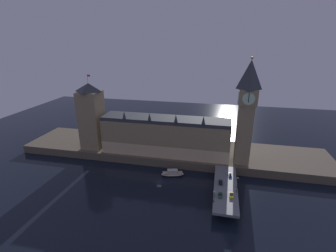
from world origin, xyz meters
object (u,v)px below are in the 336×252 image
at_px(car_northbound_trail, 220,195).
at_px(street_lamp_near, 214,195).
at_px(car_southbound_trail, 230,175).
at_px(street_lamp_mid, 237,181).
at_px(boat_upstream, 173,173).
at_px(victoria_tower, 92,116).
at_px(car_northbound_lead, 221,182).
at_px(pedestrian_near_rail, 215,195).
at_px(clock_tower, 246,110).
at_px(pedestrian_mid_walk, 237,191).
at_px(car_southbound_lead, 231,195).

bearing_deg(car_northbound_trail, street_lamp_near, -121.65).
height_order(car_southbound_trail, street_lamp_mid, street_lamp_mid).
relative_size(car_northbound_trail, boat_upstream, 0.28).
xyz_separation_m(victoria_tower, car_northbound_lead, (92.77, -31.26, -23.09)).
distance_m(street_lamp_mid, boat_upstream, 41.43).
bearing_deg(victoria_tower, car_southbound_trail, -12.57).
xyz_separation_m(car_northbound_trail, pedestrian_near_rail, (-2.73, -0.51, 0.17)).
distance_m(victoria_tower, street_lamp_near, 103.86).
distance_m(clock_tower, street_lamp_mid, 44.04).
bearing_deg(pedestrian_mid_walk, street_lamp_near, -137.61).
xyz_separation_m(car_northbound_trail, boat_upstream, (-29.48, 23.84, -4.85)).
xyz_separation_m(victoria_tower, street_lamp_mid, (101.35, -33.84, -19.66)).
height_order(car_southbound_lead, pedestrian_near_rail, pedestrian_near_rail).
relative_size(pedestrian_near_rail, street_lamp_mid, 0.26).
distance_m(car_southbound_lead, street_lamp_mid, 9.60).
height_order(pedestrian_mid_walk, street_lamp_near, street_lamp_near).
bearing_deg(victoria_tower, boat_upstream, -17.25).
bearing_deg(victoria_tower, car_southbound_lead, -23.29).
distance_m(pedestrian_near_rail, pedestrian_mid_walk, 12.33).
xyz_separation_m(car_northbound_lead, car_southbound_trail, (5.45, 9.36, 0.02)).
relative_size(street_lamp_mid, boat_upstream, 0.44).
bearing_deg(car_southbound_trail, car_northbound_trail, -104.18).
height_order(street_lamp_near, street_lamp_mid, street_lamp_mid).
bearing_deg(street_lamp_mid, boat_upstream, 159.55).
relative_size(victoria_tower, car_northbound_trail, 12.92).
xyz_separation_m(car_northbound_lead, pedestrian_near_rail, (-2.73, -12.73, 0.25)).
relative_size(car_southbound_lead, street_lamp_near, 0.73).
height_order(clock_tower, pedestrian_near_rail, clock_tower).
relative_size(street_lamp_near, street_lamp_mid, 0.96).
bearing_deg(pedestrian_near_rail, victoria_tower, 153.96).
distance_m(car_northbound_trail, boat_upstream, 38.22).
xyz_separation_m(victoria_tower, car_northbound_trail, (92.77, -43.49, -23.01)).
relative_size(pedestrian_mid_walk, street_lamp_near, 0.29).
height_order(victoria_tower, pedestrian_near_rail, victoria_tower).
xyz_separation_m(car_northbound_trail, car_southbound_lead, (5.45, 1.22, -0.01)).
bearing_deg(car_southbound_trail, car_northbound_lead, -120.22).
bearing_deg(car_northbound_trail, clock_tower, 72.90).
relative_size(pedestrian_near_rail, pedestrian_mid_walk, 0.94).
height_order(victoria_tower, street_lamp_near, victoria_tower).
distance_m(victoria_tower, car_southbound_trail, 103.25).
xyz_separation_m(car_northbound_trail, street_lamp_mid, (8.58, 9.65, 3.35)).
xyz_separation_m(car_southbound_lead, car_southbound_trail, (-0.00, 20.37, -0.05)).
relative_size(car_southbound_lead, pedestrian_mid_walk, 2.54).
height_order(car_northbound_trail, car_southbound_lead, car_northbound_trail).
xyz_separation_m(pedestrian_near_rail, street_lamp_near, (-0.40, -4.57, 3.02)).
bearing_deg(street_lamp_near, pedestrian_mid_walk, 42.39).
distance_m(car_northbound_lead, car_southbound_lead, 12.29).
height_order(car_southbound_trail, street_lamp_near, street_lamp_near).
xyz_separation_m(victoria_tower, street_lamp_near, (89.65, -48.56, -19.82)).
bearing_deg(street_lamp_near, boat_upstream, 132.35).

